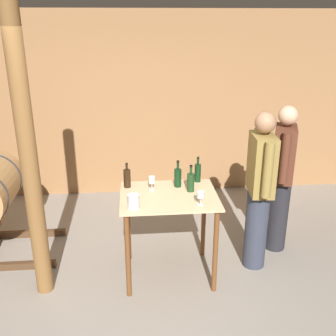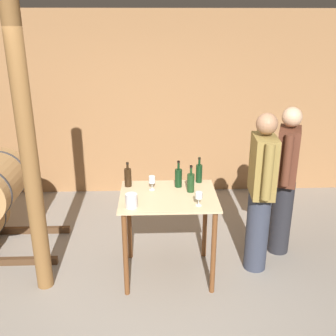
{
  "view_description": "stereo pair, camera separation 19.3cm",
  "coord_description": "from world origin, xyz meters",
  "px_view_note": "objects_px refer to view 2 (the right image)",
  "views": [
    {
      "loc": [
        -0.18,
        -3.0,
        2.54
      ],
      "look_at": [
        0.15,
        0.63,
        1.17
      ],
      "focal_mm": 42.0,
      "sensor_mm": 36.0,
      "label": 1
    },
    {
      "loc": [
        0.01,
        -3.01,
        2.54
      ],
      "look_at": [
        0.15,
        0.63,
        1.17
      ],
      "focal_mm": 42.0,
      "sensor_mm": 36.0,
      "label": 2
    }
  ],
  "objects_px": {
    "wine_bottle_center": "(191,182)",
    "person_host": "(261,191)",
    "wine_bottle_left": "(178,177)",
    "wine_bottle_right": "(199,173)",
    "wine_bottle_far_left": "(128,177)",
    "wine_glass_near_center": "(199,196)",
    "ice_bucket": "(131,201)",
    "person_visitor_with_scarf": "(285,179)",
    "wooden_post": "(30,161)",
    "wine_glass_near_left": "(152,180)"
  },
  "relations": [
    {
      "from": "wine_glass_near_left",
      "to": "wine_glass_near_center",
      "type": "xyz_separation_m",
      "value": [
        0.43,
        -0.38,
        -0.01
      ]
    },
    {
      "from": "wine_bottle_right",
      "to": "person_visitor_with_scarf",
      "type": "xyz_separation_m",
      "value": [
        0.96,
        0.08,
        -0.12
      ]
    },
    {
      "from": "wine_bottle_left",
      "to": "person_host",
      "type": "distance_m",
      "value": 0.85
    },
    {
      "from": "wine_bottle_left",
      "to": "ice_bucket",
      "type": "bearing_deg",
      "value": -134.82
    },
    {
      "from": "wine_bottle_left",
      "to": "wine_bottle_right",
      "type": "relative_size",
      "value": 1.02
    },
    {
      "from": "wooden_post",
      "to": "person_host",
      "type": "relative_size",
      "value": 1.57
    },
    {
      "from": "wooden_post",
      "to": "wine_glass_near_center",
      "type": "bearing_deg",
      "value": -3.46
    },
    {
      "from": "wooden_post",
      "to": "wine_bottle_center",
      "type": "xyz_separation_m",
      "value": [
        1.49,
        0.23,
        -0.33
      ]
    },
    {
      "from": "wine_bottle_left",
      "to": "wine_bottle_center",
      "type": "relative_size",
      "value": 1.01
    },
    {
      "from": "wine_glass_near_left",
      "to": "person_visitor_with_scarf",
      "type": "height_order",
      "value": "person_visitor_with_scarf"
    },
    {
      "from": "wine_bottle_center",
      "to": "wine_bottle_right",
      "type": "xyz_separation_m",
      "value": [
        0.11,
        0.25,
        0.0
      ]
    },
    {
      "from": "person_visitor_with_scarf",
      "to": "wine_bottle_left",
      "type": "bearing_deg",
      "value": -170.66
    },
    {
      "from": "wine_glass_near_left",
      "to": "person_host",
      "type": "relative_size",
      "value": 0.09
    },
    {
      "from": "wine_bottle_center",
      "to": "wine_bottle_far_left",
      "type": "bearing_deg",
      "value": 165.6
    },
    {
      "from": "wine_bottle_center",
      "to": "person_host",
      "type": "relative_size",
      "value": 0.16
    },
    {
      "from": "wooden_post",
      "to": "wine_glass_near_center",
      "type": "relative_size",
      "value": 19.79
    },
    {
      "from": "person_host",
      "to": "ice_bucket",
      "type": "bearing_deg",
      "value": -165.51
    },
    {
      "from": "wine_glass_near_left",
      "to": "wine_bottle_left",
      "type": "bearing_deg",
      "value": 14.95
    },
    {
      "from": "wine_bottle_left",
      "to": "wine_glass_near_center",
      "type": "distance_m",
      "value": 0.48
    },
    {
      "from": "wooden_post",
      "to": "wine_glass_near_center",
      "type": "height_order",
      "value": "wooden_post"
    },
    {
      "from": "wine_bottle_center",
      "to": "ice_bucket",
      "type": "relative_size",
      "value": 2.08
    },
    {
      "from": "wine_glass_near_center",
      "to": "wine_bottle_left",
      "type": "bearing_deg",
      "value": 109.58
    },
    {
      "from": "wine_bottle_right",
      "to": "person_host",
      "type": "relative_size",
      "value": 0.16
    },
    {
      "from": "person_visitor_with_scarf",
      "to": "wine_glass_near_left",
      "type": "bearing_deg",
      "value": -169.6
    },
    {
      "from": "wooden_post",
      "to": "wine_glass_near_left",
      "type": "height_order",
      "value": "wooden_post"
    },
    {
      "from": "wine_bottle_left",
      "to": "wine_bottle_center",
      "type": "xyz_separation_m",
      "value": [
        0.12,
        -0.13,
        -0.0
      ]
    },
    {
      "from": "wine_bottle_center",
      "to": "person_visitor_with_scarf",
      "type": "bearing_deg",
      "value": 16.88
    },
    {
      "from": "wine_bottle_left",
      "to": "wine_bottle_right",
      "type": "xyz_separation_m",
      "value": [
        0.23,
        0.12,
        0.0
      ]
    },
    {
      "from": "wine_bottle_center",
      "to": "wine_bottle_right",
      "type": "distance_m",
      "value": 0.27
    },
    {
      "from": "wine_bottle_right",
      "to": "wine_glass_near_center",
      "type": "distance_m",
      "value": 0.57
    },
    {
      "from": "wine_bottle_right",
      "to": "wine_glass_near_center",
      "type": "relative_size",
      "value": 2.04
    },
    {
      "from": "wine_bottle_right",
      "to": "wine_glass_near_left",
      "type": "bearing_deg",
      "value": -159.31
    },
    {
      "from": "wine_bottle_right",
      "to": "wine_glass_near_left",
      "type": "height_order",
      "value": "wine_bottle_right"
    },
    {
      "from": "wooden_post",
      "to": "person_host",
      "type": "xyz_separation_m",
      "value": [
        2.21,
        0.23,
        -0.44
      ]
    },
    {
      "from": "wine_bottle_right",
      "to": "person_visitor_with_scarf",
      "type": "height_order",
      "value": "person_visitor_with_scarf"
    },
    {
      "from": "wine_bottle_left",
      "to": "wine_glass_near_center",
      "type": "height_order",
      "value": "wine_bottle_left"
    },
    {
      "from": "wine_bottle_right",
      "to": "ice_bucket",
      "type": "bearing_deg",
      "value": -139.86
    },
    {
      "from": "wine_bottle_far_left",
      "to": "wine_glass_near_center",
      "type": "height_order",
      "value": "wine_bottle_far_left"
    },
    {
      "from": "wine_bottle_far_left",
      "to": "wooden_post",
      "type": "bearing_deg",
      "value": -155.09
    },
    {
      "from": "wine_bottle_center",
      "to": "wine_bottle_right",
      "type": "relative_size",
      "value": 1.0
    },
    {
      "from": "wine_bottle_left",
      "to": "person_host",
      "type": "relative_size",
      "value": 0.16
    },
    {
      "from": "wine_glass_near_center",
      "to": "wine_bottle_right",
      "type": "bearing_deg",
      "value": 83.49
    },
    {
      "from": "wine_glass_near_left",
      "to": "wine_glass_near_center",
      "type": "distance_m",
      "value": 0.58
    },
    {
      "from": "ice_bucket",
      "to": "person_host",
      "type": "xyz_separation_m",
      "value": [
        1.3,
        0.34,
        -0.07
      ]
    },
    {
      "from": "wine_bottle_left",
      "to": "person_host",
      "type": "bearing_deg",
      "value": -8.85
    },
    {
      "from": "wine_bottle_center",
      "to": "wooden_post",
      "type": "bearing_deg",
      "value": -171.16
    },
    {
      "from": "wine_bottle_far_left",
      "to": "wine_bottle_right",
      "type": "bearing_deg",
      "value": 6.26
    },
    {
      "from": "wine_bottle_left",
      "to": "wine_glass_near_left",
      "type": "relative_size",
      "value": 1.9
    },
    {
      "from": "wine_bottle_right",
      "to": "person_visitor_with_scarf",
      "type": "relative_size",
      "value": 0.16
    },
    {
      "from": "wine_glass_near_center",
      "to": "ice_bucket",
      "type": "distance_m",
      "value": 0.63
    }
  ]
}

